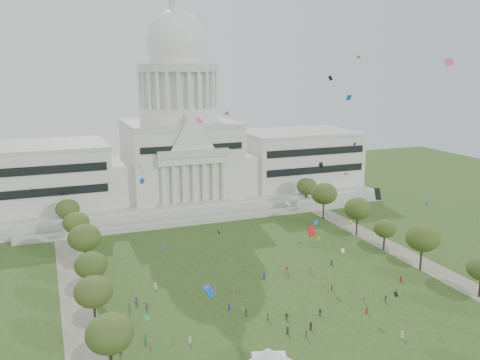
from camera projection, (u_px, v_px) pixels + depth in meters
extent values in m
plane|color=#2F4C1D|center=(313.00, 327.00, 112.53)|extent=(400.00, 400.00, 0.00)
cube|color=#BBBAAF|center=(181.00, 197.00, 216.70)|extent=(160.00, 60.00, 4.00)
cube|color=#BBBAAF|center=(204.00, 220.00, 186.90)|extent=(130.00, 3.00, 2.00)
cube|color=#BBBAAF|center=(198.00, 211.00, 193.85)|extent=(140.00, 3.00, 5.00)
cube|color=silver|center=(40.00, 177.00, 193.55)|extent=(50.00, 34.00, 22.00)
cube|color=silver|center=(297.00, 159.00, 232.32)|extent=(50.00, 34.00, 22.00)
cube|color=silver|center=(116.00, 180.00, 202.26)|extent=(12.00, 26.00, 16.00)
cube|color=silver|center=(242.00, 170.00, 221.29)|extent=(12.00, 26.00, 16.00)
cube|color=silver|center=(180.00, 160.00, 212.28)|extent=(44.00, 38.00, 28.00)
cube|color=silver|center=(194.00, 161.00, 193.38)|extent=(28.00, 3.00, 2.40)
cube|color=black|center=(40.00, 182.00, 177.46)|extent=(46.00, 0.40, 11.00)
cube|color=black|center=(316.00, 161.00, 216.24)|extent=(46.00, 0.40, 11.00)
cylinder|color=silver|center=(179.00, 114.00, 208.01)|extent=(32.00, 32.00, 6.00)
cylinder|color=silver|center=(179.00, 89.00, 205.82)|extent=(28.00, 28.00, 14.00)
cylinder|color=#BBBAAF|center=(178.00, 68.00, 203.95)|extent=(32.40, 32.40, 3.00)
cylinder|color=silver|center=(178.00, 53.00, 202.74)|extent=(22.00, 22.00, 8.00)
ellipsoid|color=white|center=(177.00, 43.00, 201.86)|extent=(25.00, 25.00, 26.20)
cylinder|color=silver|center=(176.00, 8.00, 198.89)|extent=(6.00, 6.00, 5.00)
cube|color=gray|center=(78.00, 305.00, 122.90)|extent=(8.00, 160.00, 0.04)
cube|color=gray|center=(402.00, 253.00, 156.74)|extent=(8.00, 160.00, 0.04)
ellipsoid|color=#394E1C|center=(110.00, 334.00, 92.33)|extent=(8.86, 8.86, 7.25)
cylinder|color=black|center=(480.00, 288.00, 126.69)|extent=(0.56, 0.56, 4.92)
cylinder|color=black|center=(95.00, 316.00, 111.79)|extent=(0.56, 0.56, 5.47)
ellipsoid|color=#3B4A1C|center=(93.00, 292.00, 110.52)|extent=(8.42, 8.42, 6.89)
cylinder|color=black|center=(421.00, 260.00, 143.28)|extent=(0.56, 0.56, 6.20)
ellipsoid|color=#394E19|center=(423.00, 238.00, 141.83)|extent=(9.55, 9.55, 7.82)
cylinder|color=black|center=(92.00, 286.00, 127.26)|extent=(0.56, 0.56, 5.27)
ellipsoid|color=#324719|center=(91.00, 265.00, 126.03)|extent=(8.12, 8.12, 6.65)
cylinder|color=black|center=(384.00, 243.00, 159.05)|extent=(0.56, 0.56, 4.56)
ellipsoid|color=#354B15|center=(385.00, 228.00, 157.99)|extent=(7.01, 7.01, 5.74)
cylinder|color=black|center=(86.00, 259.00, 144.01)|extent=(0.56, 0.56, 6.03)
ellipsoid|color=#354B17|center=(84.00, 238.00, 142.61)|extent=(9.29, 9.29, 7.60)
cylinder|color=black|center=(357.00, 227.00, 173.17)|extent=(0.56, 0.56, 5.97)
ellipsoid|color=#304815|center=(358.00, 209.00, 171.78)|extent=(9.19, 9.19, 7.52)
cylinder|color=black|center=(77.00, 240.00, 160.59)|extent=(0.56, 0.56, 5.41)
ellipsoid|color=#385119|center=(76.00, 223.00, 159.33)|extent=(8.33, 8.33, 6.81)
cylinder|color=black|center=(323.00, 211.00, 191.01)|extent=(0.56, 0.56, 6.37)
ellipsoid|color=#344919|center=(324.00, 194.00, 189.52)|extent=(9.82, 9.82, 8.03)
cylinder|color=black|center=(69.00, 224.00, 176.51)|extent=(0.56, 0.56, 5.32)
ellipsoid|color=#3A501A|center=(68.00, 209.00, 175.27)|extent=(8.19, 8.19, 6.70)
cylinder|color=black|center=(306.00, 200.00, 208.30)|extent=(0.56, 0.56, 5.47)
ellipsoid|color=#384D1A|center=(307.00, 186.00, 207.02)|extent=(8.42, 8.42, 6.89)
cylinder|color=#4C4C4C|center=(278.00, 356.00, 98.68)|extent=(0.12, 0.12, 2.71)
pyramid|color=white|center=(270.00, 355.00, 94.26)|extent=(11.56, 11.56, 2.17)
imported|color=#B21E1E|center=(401.00, 279.00, 135.82)|extent=(0.86, 0.92, 1.57)
imported|color=#33723F|center=(397.00, 292.00, 128.07)|extent=(0.83, 0.83, 1.49)
imported|color=#994C8C|center=(363.00, 299.00, 123.94)|extent=(0.99, 1.25, 1.73)
imported|color=#4C4C51|center=(320.00, 312.00, 117.51)|extent=(0.83, 1.19, 1.85)
imported|color=#33723F|center=(287.00, 316.00, 115.65)|extent=(1.33, 1.64, 1.67)
imported|color=silver|center=(402.00, 335.00, 107.66)|extent=(0.54, 0.83, 1.69)
imported|color=#4C4C51|center=(246.00, 313.00, 117.23)|extent=(0.93, 0.86, 1.63)
imported|color=#26262B|center=(386.00, 299.00, 123.85)|extent=(1.31, 1.13, 1.81)
imported|color=#B21E1E|center=(332.00, 288.00, 130.42)|extent=(0.77, 1.06, 1.62)
cube|color=#26262B|center=(121.00, 350.00, 102.01)|extent=(0.48, 0.43, 1.54)
cube|color=#26262B|center=(311.00, 326.00, 111.18)|extent=(0.46, 0.55, 1.79)
cube|color=#26262B|center=(332.00, 263.00, 147.08)|extent=(0.42, 0.28, 1.54)
cube|color=olive|center=(150.00, 344.00, 104.03)|extent=(0.34, 0.47, 1.62)
cube|color=silver|center=(156.00, 286.00, 131.16)|extent=(0.51, 0.57, 1.84)
cube|color=#994C8C|center=(215.00, 290.00, 128.89)|extent=(0.45, 0.57, 1.86)
cube|color=#4C4C51|center=(137.00, 300.00, 123.23)|extent=(0.58, 0.58, 1.91)
cube|color=#4C4C51|center=(306.00, 334.00, 107.96)|extent=(0.35, 0.50, 1.79)
cube|color=olive|center=(310.00, 269.00, 141.94)|extent=(0.51, 0.34, 1.88)
cube|color=#B21E1E|center=(287.00, 270.00, 141.28)|extent=(0.44, 0.58, 1.93)
cube|color=#B21E1E|center=(367.00, 310.00, 118.55)|extent=(0.39, 0.47, 1.51)
cube|color=olive|center=(234.00, 289.00, 129.73)|extent=(0.51, 0.48, 1.64)
cube|color=silver|center=(190.00, 340.00, 105.85)|extent=(0.46, 0.41, 1.47)
cube|color=#26262B|center=(288.00, 330.00, 109.37)|extent=(0.51, 0.38, 1.74)
cube|color=navy|center=(229.00, 307.00, 120.15)|extent=(0.37, 0.47, 1.57)
cube|color=navy|center=(264.00, 276.00, 137.10)|extent=(0.38, 0.55, 1.94)
cube|color=olive|center=(287.00, 273.00, 139.43)|extent=(0.30, 0.48, 1.82)
cube|color=#33723F|center=(268.00, 316.00, 115.54)|extent=(0.45, 0.53, 1.71)
cube|color=#33723F|center=(145.00, 337.00, 106.46)|extent=(0.55, 0.44, 1.79)
cube|color=#4C4C51|center=(147.00, 306.00, 120.62)|extent=(0.53, 0.51, 1.72)
cube|color=#4C4C51|center=(130.00, 307.00, 120.00)|extent=(0.48, 0.58, 1.87)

